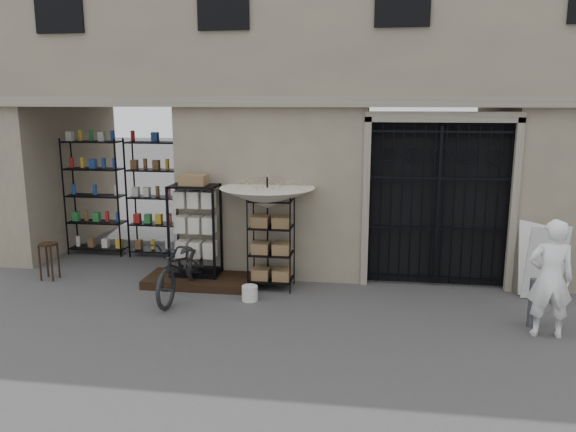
% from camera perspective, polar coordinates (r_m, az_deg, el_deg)
% --- Properties ---
extents(ground, '(80.00, 80.00, 0.00)m').
position_cam_1_polar(ground, '(8.49, 4.05, -11.04)').
color(ground, '#242428').
rests_on(ground, ground).
extents(main_building, '(14.00, 4.00, 9.00)m').
position_cam_1_polar(main_building, '(11.89, 5.92, 17.54)').
color(main_building, gray).
rests_on(main_building, ground).
extents(shop_recess, '(3.00, 1.70, 3.00)m').
position_cam_1_polar(shop_recess, '(11.89, -16.93, 2.59)').
color(shop_recess, black).
rests_on(shop_recess, ground).
extents(shop_shelving, '(2.70, 0.50, 2.50)m').
position_cam_1_polar(shop_shelving, '(12.40, -16.09, 1.82)').
color(shop_shelving, black).
rests_on(shop_shelving, ground).
extents(iron_gate, '(2.50, 0.21, 3.00)m').
position_cam_1_polar(iron_gate, '(10.32, 14.89, 1.37)').
color(iron_gate, black).
rests_on(iron_gate, ground).
extents(step_platform, '(2.00, 0.90, 0.15)m').
position_cam_1_polar(step_platform, '(10.33, -8.75, -6.51)').
color(step_platform, black).
rests_on(step_platform, ground).
extents(display_cabinet, '(0.86, 0.57, 1.79)m').
position_cam_1_polar(display_cabinet, '(10.26, -9.40, -1.92)').
color(display_cabinet, black).
rests_on(display_cabinet, step_platform).
extents(wire_rack, '(0.87, 0.73, 1.69)m').
position_cam_1_polar(wire_rack, '(9.84, -1.71, -2.74)').
color(wire_rack, black).
rests_on(wire_rack, ground).
extents(market_umbrella, '(1.45, 1.48, 2.37)m').
position_cam_1_polar(market_umbrella, '(9.77, -2.12, 2.42)').
color(market_umbrella, black).
rests_on(market_umbrella, ground).
extents(white_bucket, '(0.28, 0.28, 0.25)m').
position_cam_1_polar(white_bucket, '(9.44, -3.91, -7.83)').
color(white_bucket, silver).
rests_on(white_bucket, ground).
extents(bicycle, '(0.74, 1.07, 1.97)m').
position_cam_1_polar(bicycle, '(9.84, -10.59, -7.97)').
color(bicycle, black).
rests_on(bicycle, ground).
extents(wooden_stool, '(0.43, 0.43, 0.69)m').
position_cam_1_polar(wooden_stool, '(11.33, -23.10, -4.16)').
color(wooden_stool, black).
rests_on(wooden_stool, ground).
extents(steel_bollard, '(0.14, 0.14, 0.73)m').
position_cam_1_polar(steel_bollard, '(9.06, 23.63, -8.09)').
color(steel_bollard, '#5C5E65').
rests_on(steel_bollard, ground).
extents(shopkeeper, '(0.70, 1.72, 0.41)m').
position_cam_1_polar(shopkeeper, '(8.92, 24.61, -10.97)').
color(shopkeeper, white).
rests_on(shopkeeper, ground).
extents(easel_sign, '(0.64, 0.73, 1.29)m').
position_cam_1_polar(easel_sign, '(10.27, 24.34, -4.08)').
color(easel_sign, silver).
rests_on(easel_sign, ground).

